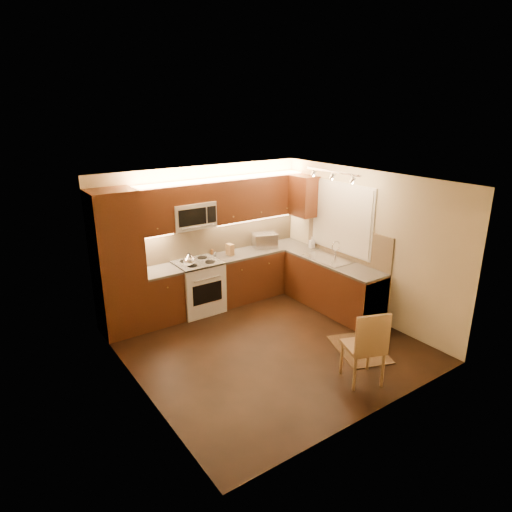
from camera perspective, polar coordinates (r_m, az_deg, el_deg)
floor at (r=6.94m, az=1.60°, el=-11.27°), size 4.00×4.00×0.01m
ceiling at (r=6.10m, az=1.82°, el=9.57°), size 4.00×4.00×0.01m
wall_back at (r=8.03m, az=-6.80°, el=2.52°), size 4.00×0.01×2.50m
wall_front at (r=5.08m, az=15.35°, el=-7.88°), size 4.00×0.01×2.50m
wall_left at (r=5.55m, az=-15.25°, el=-5.54°), size 0.01×4.00×2.50m
wall_right at (r=7.71m, az=13.76°, el=1.43°), size 0.01×4.00×2.50m
pantry at (r=7.19m, az=-17.26°, el=-0.96°), size 0.70×0.60×2.30m
base_cab_back_left at (r=7.66m, az=-12.05°, el=-5.12°), size 0.62×0.60×0.86m
counter_back_left at (r=7.49m, az=-12.28°, el=-1.96°), size 0.62×0.60×0.04m
base_cab_back_right at (r=8.56m, az=0.50°, el=-2.10°), size 1.92×0.60×0.86m
counter_back_right at (r=8.41m, az=0.51°, el=0.77°), size 1.92×0.60×0.04m
base_cab_right at (r=8.03m, az=9.76°, el=-3.81°), size 0.60×2.00×0.86m
counter_right at (r=7.87m, az=9.94°, el=-0.78°), size 0.60×2.00×0.04m
dishwasher at (r=7.59m, az=13.45°, el=-5.42°), size 0.58×0.60×0.84m
backsplash_back at (r=8.20m, az=-4.60°, el=2.56°), size 3.30×0.02×0.60m
backsplash_right at (r=7.97m, az=11.56°, el=1.78°), size 0.02×2.00×0.60m
upper_cab_back_left at (r=7.32m, az=-13.20°, el=5.64°), size 0.62×0.35×0.75m
upper_cab_back_right at (r=8.26m, az=0.03°, el=7.57°), size 1.92×0.35×0.75m
upper_cab_bridge at (r=7.55m, az=-8.44°, el=8.02°), size 0.76×0.35×0.31m
upper_cab_right_corner at (r=8.41m, az=6.14°, el=7.66°), size 0.35×0.50×0.75m
stove at (r=7.88m, az=-7.39°, el=-3.89°), size 0.76×0.65×0.92m
microwave at (r=7.61m, az=-8.25°, el=5.23°), size 0.76×0.38×0.44m
window_frame at (r=7.97m, az=10.94°, el=4.79°), size 0.03×1.44×1.24m
window_blinds at (r=7.95m, az=10.84°, el=4.78°), size 0.02×1.36×1.16m
sink at (r=7.94m, az=9.22°, el=0.16°), size 0.52×0.86×0.15m
faucet at (r=8.04m, az=10.18°, el=0.89°), size 0.20×0.04×0.30m
track_light_bar at (r=7.40m, az=9.78°, el=10.61°), size 0.04×1.20×0.03m
kettle at (r=7.51m, az=-8.53°, el=-0.42°), size 0.21×0.21×0.23m
toaster_oven at (r=8.49m, az=1.08°, el=2.03°), size 0.53×0.45×0.27m
knife_block at (r=8.05m, az=-3.35°, el=0.83°), size 0.11×0.16×0.21m
spice_jar_a at (r=8.18m, az=-3.46°, el=0.75°), size 0.04×0.04×0.10m
spice_jar_b at (r=8.13m, az=-5.65°, el=0.54°), size 0.05×0.05×0.10m
spice_jar_c at (r=8.03m, az=-5.22°, el=0.28°), size 0.05×0.05×0.09m
spice_jar_d at (r=8.19m, az=-3.67°, el=0.73°), size 0.05×0.05×0.10m
soap_bottle at (r=8.53m, az=7.17°, el=1.75°), size 0.10×0.10×0.21m
rug at (r=6.98m, az=13.10°, el=-11.55°), size 0.95×1.13×0.01m
dining_chair at (r=6.05m, az=13.58°, el=-11.00°), size 0.59×0.59×1.04m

